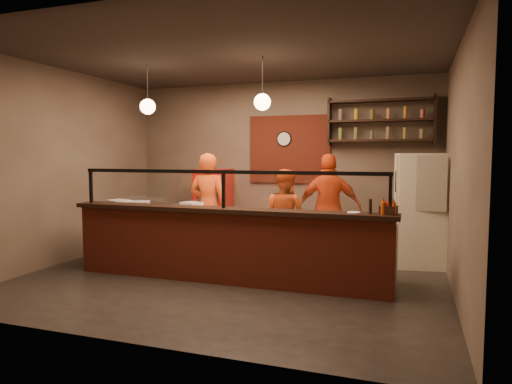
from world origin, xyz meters
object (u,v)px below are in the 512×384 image
at_px(cook_mid, 285,217).
at_px(fridge, 420,210).
at_px(pizza_dough, 226,214).
at_px(condiment_caddy, 388,210).
at_px(wall_clock, 284,139).
at_px(red_cooler, 214,207).
at_px(pepper_mill, 370,206).
at_px(cook_left, 208,207).
at_px(cook_right, 329,208).

relative_size(cook_mid, fridge, 0.86).
bearing_deg(pizza_dough, condiment_caddy, -11.33).
bearing_deg(wall_clock, red_cooler, -167.18).
relative_size(cook_mid, pizza_dough, 2.86).
height_order(red_cooler, pizza_dough, red_cooler).
distance_m(wall_clock, pepper_mill, 3.46).
bearing_deg(cook_left, pepper_mill, 154.37).
distance_m(cook_right, red_cooler, 2.55).
bearing_deg(red_cooler, pepper_mill, -39.76).
relative_size(cook_right, red_cooler, 1.20).
distance_m(wall_clock, condiment_caddy, 3.57).
bearing_deg(red_cooler, cook_mid, -34.37).
bearing_deg(cook_right, condiment_caddy, 106.81).
xyz_separation_m(wall_clock, cook_right, (1.07, -1.04, -1.19)).
height_order(wall_clock, condiment_caddy, wall_clock).
bearing_deg(cook_mid, condiment_caddy, 164.64).
relative_size(pizza_dough, pepper_mill, 2.95).
bearing_deg(cook_right, cook_left, -0.10).
bearing_deg(fridge, pizza_dough, -161.35).
xyz_separation_m(condiment_caddy, pepper_mill, (-0.22, -0.03, 0.04)).
bearing_deg(condiment_caddy, fridge, 78.07).
relative_size(condiment_caddy, pepper_mill, 1.03).
relative_size(cook_right, fridge, 1.00).
relative_size(cook_mid, red_cooler, 1.03).
xyz_separation_m(cook_mid, red_cooler, (-1.77, 1.08, -0.03)).
height_order(red_cooler, pepper_mill, red_cooler).
bearing_deg(cook_mid, fridge, -142.15).
distance_m(fridge, pizza_dough, 3.13).
xyz_separation_m(cook_mid, fridge, (2.09, 0.57, 0.13)).
bearing_deg(cook_left, red_cooler, -71.95).
height_order(cook_left, pizza_dough, cook_left).
xyz_separation_m(pizza_dough, pepper_mill, (2.17, -0.51, 0.25)).
xyz_separation_m(fridge, red_cooler, (-3.86, 0.51, -0.15)).
height_order(fridge, condiment_caddy, fridge).
height_order(cook_mid, pizza_dough, cook_mid).
height_order(cook_mid, red_cooler, cook_mid).
distance_m(cook_right, condiment_caddy, 1.97).
bearing_deg(cook_left, cook_right, -167.85).
relative_size(wall_clock, red_cooler, 0.20).
height_order(cook_mid, condiment_caddy, cook_mid).
xyz_separation_m(wall_clock, cook_left, (-0.89, -1.56, -1.19)).
height_order(pizza_dough, condiment_caddy, condiment_caddy).
distance_m(cook_left, cook_right, 2.03).
distance_m(cook_mid, pizza_dough, 1.10).
bearing_deg(cook_right, cook_mid, 12.91).
xyz_separation_m(cook_right, pepper_mill, (0.81, -1.70, 0.25)).
bearing_deg(cook_left, wall_clock, -122.37).
height_order(fridge, pizza_dough, fridge).
distance_m(pizza_dough, pepper_mill, 2.24).
height_order(cook_mid, cook_right, cook_right).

